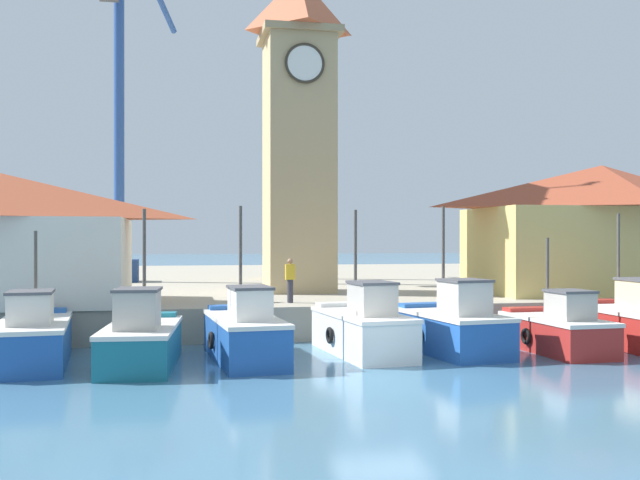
% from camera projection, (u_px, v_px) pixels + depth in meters
% --- Properties ---
extents(ground_plane, '(300.00, 300.00, 0.00)m').
position_uv_depth(ground_plane, '(381.00, 375.00, 19.45)').
color(ground_plane, teal).
extents(quay_wharf, '(120.00, 40.00, 1.20)m').
position_uv_depth(quay_wharf, '(263.00, 287.00, 45.51)').
color(quay_wharf, '#A89E89').
rests_on(quay_wharf, ground).
extents(fishing_boat_far_left, '(2.33, 5.37, 3.78)m').
position_uv_depth(fishing_boat_far_left, '(33.00, 338.00, 20.98)').
color(fishing_boat_far_left, '#2356A8').
rests_on(fishing_boat_far_left, ground).
extents(fishing_boat_left_outer, '(2.29, 5.09, 4.41)m').
position_uv_depth(fishing_boat_left_outer, '(141.00, 339.00, 20.77)').
color(fishing_boat_left_outer, '#196B7F').
rests_on(fishing_boat_left_outer, ground).
extents(fishing_boat_left_inner, '(2.20, 5.30, 4.54)m').
position_uv_depth(fishing_boat_left_inner, '(245.00, 334.00, 21.72)').
color(fishing_boat_left_inner, '#2356A8').
rests_on(fishing_boat_left_inner, ground).
extents(fishing_boat_mid_left, '(2.36, 5.08, 4.46)m').
position_uv_depth(fishing_boat_mid_left, '(363.00, 328.00, 22.89)').
color(fishing_boat_mid_left, silver).
rests_on(fishing_boat_mid_left, ground).
extents(fishing_boat_center, '(2.59, 4.74, 4.57)m').
position_uv_depth(fishing_boat_center, '(453.00, 327.00, 23.14)').
color(fishing_boat_center, '#2356A8').
rests_on(fishing_boat_center, ground).
extents(fishing_boat_mid_right, '(2.03, 4.44, 3.58)m').
position_uv_depth(fishing_boat_mid_right, '(557.00, 330.00, 23.37)').
color(fishing_boat_mid_right, '#AD2823').
rests_on(fishing_boat_mid_right, ground).
extents(fishing_boat_right_inner, '(2.25, 4.92, 4.40)m').
position_uv_depth(fishing_boat_right_inner, '(630.00, 322.00, 24.72)').
color(fishing_boat_right_inner, '#AD2823').
rests_on(fishing_boat_right_inner, ground).
extents(clock_tower, '(3.39, 3.39, 15.60)m').
position_uv_depth(clock_tower, '(299.00, 124.00, 32.92)').
color(clock_tower, tan).
rests_on(clock_tower, quay_wharf).
extents(warehouse_right, '(11.25, 6.15, 5.55)m').
position_uv_depth(warehouse_right, '(602.00, 227.00, 32.64)').
color(warehouse_right, tan).
rests_on(warehouse_right, quay_wharf).
extents(port_crane_near, '(4.12, 8.87, 20.40)m').
position_uv_depth(port_crane_near, '(121.00, 146.00, 40.66)').
color(port_crane_near, navy).
rests_on(port_crane_near, quay_wharf).
extents(port_crane_far, '(2.00, 8.81, 16.75)m').
position_uv_depth(port_crane_far, '(283.00, 168.00, 43.80)').
color(port_crane_far, '#976E11').
rests_on(port_crane_far, quay_wharf).
extents(dock_worker_near_tower, '(0.34, 0.22, 1.62)m').
position_uv_depth(dock_worker_near_tower, '(290.00, 280.00, 27.33)').
color(dock_worker_near_tower, '#33333D').
rests_on(dock_worker_near_tower, quay_wharf).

